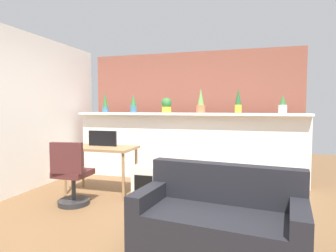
% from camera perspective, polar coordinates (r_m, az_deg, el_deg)
% --- Properties ---
extents(ground_plane, '(12.00, 12.00, 0.00)m').
position_cam_1_polar(ground_plane, '(3.65, -3.80, -18.43)').
color(ground_plane, brown).
extents(divider_wall, '(4.28, 0.16, 1.23)m').
position_cam_1_polar(divider_wall, '(5.35, 3.53, -4.40)').
color(divider_wall, white).
rests_on(divider_wall, ground).
extents(plant_shelf, '(4.28, 0.37, 0.04)m').
position_cam_1_polar(plant_shelf, '(5.26, 3.46, 2.43)').
color(plant_shelf, white).
rests_on(plant_shelf, divider_wall).
extents(brick_wall_behind, '(4.28, 0.10, 2.50)m').
position_cam_1_polar(brick_wall_behind, '(5.89, 4.83, 2.52)').
color(brick_wall_behind, brown).
rests_on(brick_wall_behind, ground).
extents(side_wall_left, '(0.12, 4.40, 2.60)m').
position_cam_1_polar(side_wall_left, '(5.04, -28.67, 2.43)').
color(side_wall_left, white).
rests_on(side_wall_left, ground).
extents(potted_plant_0, '(0.13, 0.13, 0.41)m').
position_cam_1_polar(potted_plant_0, '(5.85, -12.49, 4.45)').
color(potted_plant_0, '#386B84').
rests_on(potted_plant_0, plant_shelf).
extents(potted_plant_1, '(0.12, 0.12, 0.35)m').
position_cam_1_polar(potted_plant_1, '(5.54, -6.95, 4.43)').
color(potted_plant_1, '#386B84').
rests_on(potted_plant_1, plant_shelf).
extents(potted_plant_2, '(0.19, 0.19, 0.28)m').
position_cam_1_polar(potted_plant_2, '(5.38, -0.31, 4.21)').
color(potted_plant_2, gold).
rests_on(potted_plant_2, plant_shelf).
extents(potted_plant_3, '(0.16, 0.16, 0.44)m').
position_cam_1_polar(potted_plant_3, '(5.20, 6.60, 4.71)').
color(potted_plant_3, '#C66B42').
rests_on(potted_plant_3, plant_shelf).
extents(potted_plant_4, '(0.12, 0.12, 0.44)m').
position_cam_1_polar(potted_plant_4, '(5.17, 13.93, 4.88)').
color(potted_plant_4, gold).
rests_on(potted_plant_4, plant_shelf).
extents(potted_plant_5, '(0.14, 0.14, 0.31)m').
position_cam_1_polar(potted_plant_5, '(5.13, 22.04, 3.87)').
color(potted_plant_5, silver).
rests_on(potted_plant_5, plant_shelf).
extents(desk, '(1.10, 0.60, 0.75)m').
position_cam_1_polar(desk, '(4.68, -13.28, -5.07)').
color(desk, '#99754C').
rests_on(desk, ground).
extents(tv_monitor, '(0.49, 0.04, 0.25)m').
position_cam_1_polar(tv_monitor, '(4.73, -13.02, -2.43)').
color(tv_monitor, black).
rests_on(tv_monitor, desk).
extents(office_chair, '(0.47, 0.48, 0.91)m').
position_cam_1_polar(office_chair, '(4.23, -18.80, -9.94)').
color(office_chair, '#262628').
rests_on(office_chair, ground).
extents(side_cube_shelf, '(0.40, 0.41, 0.50)m').
position_cam_1_polar(side_cube_shelf, '(4.40, -4.02, -11.07)').
color(side_cube_shelf, silver).
rests_on(side_cube_shelf, ground).
extents(vase_on_shelf, '(0.08, 0.08, 0.20)m').
position_cam_1_polar(vase_on_shelf, '(4.30, -3.97, -6.69)').
color(vase_on_shelf, silver).
rests_on(vase_on_shelf, side_cube_shelf).
extents(couch, '(1.64, 0.95, 0.80)m').
position_cam_1_polar(couch, '(2.90, 10.09, -18.50)').
color(couch, black).
rests_on(couch, ground).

